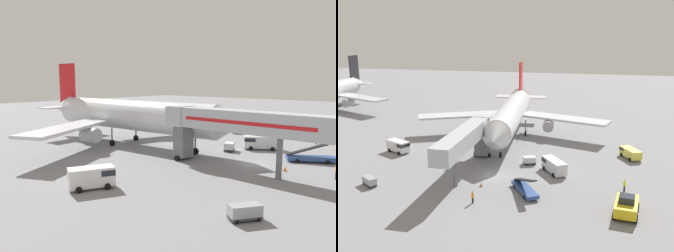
% 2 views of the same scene
% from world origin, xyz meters
% --- Properties ---
extents(ground_plane, '(300.00, 300.00, 0.00)m').
position_xyz_m(ground_plane, '(0.00, 0.00, 0.00)').
color(ground_plane, gray).
extents(airplane_at_gate, '(42.94, 44.93, 14.93)m').
position_xyz_m(airplane_at_gate, '(-1.92, 24.05, 5.32)').
color(airplane_at_gate, silver).
rests_on(airplane_at_gate, ground).
extents(jet_bridge, '(3.48, 22.63, 7.82)m').
position_xyz_m(jet_bridge, '(-4.47, 1.01, 5.99)').
color(jet_bridge, '#B2B7C1').
rests_on(jet_bridge, ground).
extents(belt_loader_truck, '(5.01, 6.63, 3.18)m').
position_xyz_m(belt_loader_truck, '(6.23, -5.68, 0.77)').
color(belt_loader_truck, '#2D4C8E').
rests_on(belt_loader_truck, ground).
extents(service_van_far_right, '(4.71, 5.77, 2.26)m').
position_xyz_m(service_van_far_right, '(9.48, 3.65, 1.29)').
color(service_van_far_right, silver).
rests_on(service_van_far_right, ground).
extents(service_van_mid_right, '(5.18, 3.86, 2.31)m').
position_xyz_m(service_van_mid_right, '(-20.92, 8.04, 1.31)').
color(service_van_mid_right, white).
rests_on(service_van_mid_right, ground).
extents(service_van_rear_left, '(3.87, 5.07, 1.83)m').
position_xyz_m(service_van_rear_left, '(22.56, 14.10, 1.06)').
color(service_van_rear_left, '#E5DB4C').
rests_on(service_van_rear_left, ground).
extents(baggage_cart_mid_left, '(2.91, 2.54, 1.36)m').
position_xyz_m(baggage_cart_mid_left, '(-17.46, -8.07, 0.76)').
color(baggage_cart_mid_left, '#38383D').
rests_on(baggage_cart_mid_left, ground).
extents(baggage_cart_near_center, '(2.51, 2.12, 1.39)m').
position_xyz_m(baggage_cart_near_center, '(4.92, 6.78, 0.78)').
color(baggage_cart_near_center, '#38383D').
rests_on(baggage_cart_near_center, ground).
extents(ground_crew_worker_foreground, '(0.38, 0.38, 1.87)m').
position_xyz_m(ground_crew_worker_foreground, '(20.49, -2.02, 0.99)').
color(ground_crew_worker_foreground, '#1E2333').
rests_on(ground_crew_worker_foreground, ground).
extents(safety_cone_alpha, '(0.42, 0.42, 0.65)m').
position_xyz_m(safety_cone_alpha, '(-0.67, -4.73, 0.32)').
color(safety_cone_alpha, black).
rests_on(safety_cone_alpha, ground).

